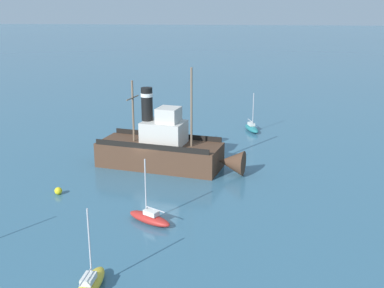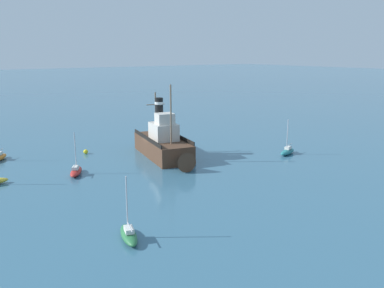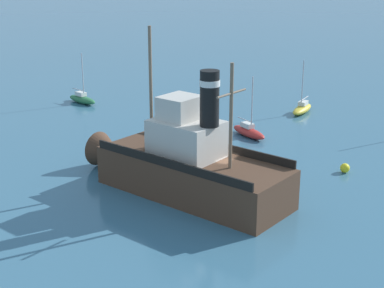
{
  "view_description": "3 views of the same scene",
  "coord_description": "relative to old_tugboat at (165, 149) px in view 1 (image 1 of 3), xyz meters",
  "views": [
    {
      "loc": [
        43.23,
        8.68,
        15.66
      ],
      "look_at": [
        -2.76,
        4.01,
        1.92
      ],
      "focal_mm": 45.0,
      "sensor_mm": 36.0,
      "label": 1
    },
    {
      "loc": [
        27.03,
        46.38,
        13.86
      ],
      "look_at": [
        -4.12,
        3.61,
        1.77
      ],
      "focal_mm": 38.0,
      "sensor_mm": 36.0,
      "label": 2
    },
    {
      "loc": [
        -30.48,
        -13.75,
        14.09
      ],
      "look_at": [
        0.29,
        1.75,
        2.73
      ],
      "focal_mm": 55.0,
      "sensor_mm": 36.0,
      "label": 3
    }
  ],
  "objects": [
    {
      "name": "old_tugboat",
      "position": [
        0.0,
        0.0,
        0.0
      ],
      "size": [
        6.88,
        14.79,
        9.9
      ],
      "color": "#4C3323",
      "rests_on": "ground"
    },
    {
      "name": "sailboat_red",
      "position": [
        12.46,
        0.75,
        -1.4
      ],
      "size": [
        2.92,
        3.82,
        4.9
      ],
      "color": "#B22823",
      "rests_on": "ground"
    },
    {
      "name": "sailboat_teal",
      "position": [
        -14.58,
        8.66,
        -1.4
      ],
      "size": [
        3.95,
        2.25,
        4.9
      ],
      "color": "#23757A",
      "rests_on": "ground"
    },
    {
      "name": "sailboat_yellow",
      "position": [
        21.31,
        -0.98,
        -1.4
      ],
      "size": [
        3.85,
        1.28,
        4.9
      ],
      "color": "gold",
      "rests_on": "ground"
    },
    {
      "name": "ground_plane",
      "position": [
        1.0,
        -1.57,
        -1.83
      ],
      "size": [
        600.0,
        600.0,
        0.0
      ],
      "primitive_type": "plane",
      "color": "#38667F"
    },
    {
      "name": "mooring_buoy",
      "position": [
        7.84,
        -7.94,
        -1.51
      ],
      "size": [
        0.64,
        0.64,
        0.64
      ],
      "primitive_type": "sphere",
      "color": "yellow",
      "rests_on": "ground"
    }
  ]
}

